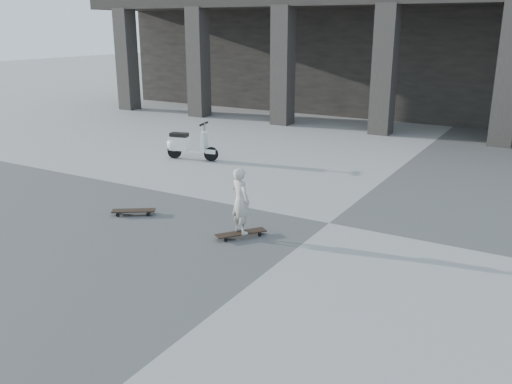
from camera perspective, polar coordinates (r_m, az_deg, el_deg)
The scene contains 6 objects.
ground at distance 9.69m, azimuth 7.70°, elevation -3.26°, with size 90.00×90.00×0.00m, color #484846.
colonnade at distance 22.46m, azimuth 22.22°, elevation 15.13°, with size 28.00×8.82×6.00m.
longboard at distance 8.96m, azimuth -1.61°, elevation -4.38°, with size 0.67×0.81×0.09m.
skateboard_spare at distance 10.24m, azimuth -12.76°, elevation -1.98°, with size 0.77×0.60×0.09m.
child at distance 8.77m, azimuth -1.64°, elevation -0.92°, with size 0.40×0.26×1.10m, color #B9B3A7.
scooter at distance 14.25m, azimuth -7.62°, elevation 5.00°, with size 1.40×0.60×0.99m.
Camera 1 is at (3.39, -8.43, 3.36)m, focal length 38.00 mm.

